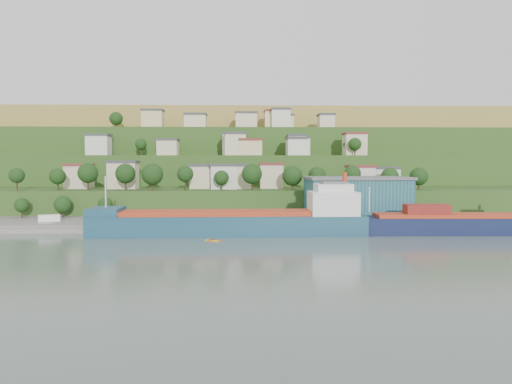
{
  "coord_description": "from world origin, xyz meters",
  "views": [
    {
      "loc": [
        7.71,
        -121.37,
        18.88
      ],
      "look_at": [
        11.52,
        15.0,
        11.04
      ],
      "focal_mm": 35.0,
      "sensor_mm": 36.0,
      "label": 1
    }
  ],
  "objects_px": {
    "cargo_ship_near": "(237,223)",
    "warehouse": "(357,197)",
    "kayak_orange": "(214,240)",
    "caravan": "(49,219)",
    "cargo_ship_far": "(470,224)"
  },
  "relations": [
    {
      "from": "warehouse",
      "to": "caravan",
      "type": "xyz_separation_m",
      "value": [
        -91.5,
        -6.53,
        -5.85
      ]
    },
    {
      "from": "warehouse",
      "to": "kayak_orange",
      "type": "height_order",
      "value": "warehouse"
    },
    {
      "from": "warehouse",
      "to": "cargo_ship_far",
      "type": "bearing_deg",
      "value": -40.18
    },
    {
      "from": "cargo_ship_near",
      "to": "warehouse",
      "type": "relative_size",
      "value": 2.3
    },
    {
      "from": "cargo_ship_far",
      "to": "kayak_orange",
      "type": "height_order",
      "value": "cargo_ship_far"
    },
    {
      "from": "cargo_ship_near",
      "to": "caravan",
      "type": "bearing_deg",
      "value": 164.59
    },
    {
      "from": "cargo_ship_near",
      "to": "caravan",
      "type": "height_order",
      "value": "cargo_ship_near"
    },
    {
      "from": "caravan",
      "to": "kayak_orange",
      "type": "xyz_separation_m",
      "value": [
        49.35,
        -25.18,
        -2.32
      ]
    },
    {
      "from": "caravan",
      "to": "cargo_ship_far",
      "type": "bearing_deg",
      "value": -31.0
    },
    {
      "from": "cargo_ship_near",
      "to": "cargo_ship_far",
      "type": "xyz_separation_m",
      "value": [
        62.77,
        -0.05,
        -0.48
      ]
    },
    {
      "from": "cargo_ship_far",
      "to": "warehouse",
      "type": "relative_size",
      "value": 1.85
    },
    {
      "from": "cargo_ship_far",
      "to": "cargo_ship_near",
      "type": "bearing_deg",
      "value": -178.82
    },
    {
      "from": "cargo_ship_far",
      "to": "kayak_orange",
      "type": "relative_size",
      "value": 16.52
    },
    {
      "from": "cargo_ship_near",
      "to": "kayak_orange",
      "type": "xyz_separation_m",
      "value": [
        -5.45,
        -11.08,
        -2.72
      ]
    },
    {
      "from": "cargo_ship_far",
      "to": "caravan",
      "type": "xyz_separation_m",
      "value": [
        -117.57,
        14.15,
        0.09
      ]
    }
  ]
}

